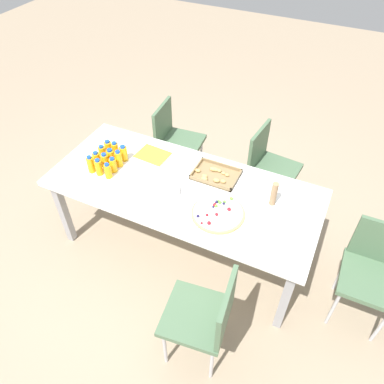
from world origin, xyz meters
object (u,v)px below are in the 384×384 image
party_table (183,192)px  fruit_pizza (218,213)px  napkin_stack (263,244)px  juice_bottle_11 (124,153)px  chair_far_left (174,137)px  juice_bottle_2 (108,171)px  snack_tray (215,175)px  juice_bottle_7 (111,156)px  juice_bottle_8 (119,159)px  juice_bottle_1 (99,167)px  paper_folder (153,155)px  juice_bottle_0 (91,165)px  juice_bottle_4 (105,162)px  juice_bottle_10 (115,150)px  plate_stack (166,190)px  juice_bottle_5 (113,165)px  cardboard_tube (274,194)px  juice_bottle_6 (103,153)px  juice_bottle_3 (97,160)px  chair_near_right (206,315)px  chair_far_right (268,163)px  chair_end (374,268)px

party_table → fruit_pizza: size_ratio=5.51×
napkin_stack → juice_bottle_11: bearing=164.3°
party_table → chair_far_left: bearing=121.9°
juice_bottle_2 → snack_tray: (0.74, 0.37, -0.05)m
juice_bottle_7 → juice_bottle_8: bearing=-2.2°
party_table → juice_bottle_1: bearing=-166.6°
juice_bottle_8 → paper_folder: 0.29m
juice_bottle_0 → fruit_pizza: 1.07m
chair_far_left → juice_bottle_4: bearing=-14.2°
napkin_stack → paper_folder: (-1.11, 0.51, -0.01)m
juice_bottle_11 → juice_bottle_10: bearing=-178.2°
plate_stack → napkin_stack: size_ratio=1.42×
juice_bottle_8 → juice_bottle_5: bearing=-91.0°
plate_stack → chair_far_left: bearing=114.3°
napkin_stack → cardboard_tube: cardboard_tube is taller
juice_bottle_6 → juice_bottle_1: bearing=-64.4°
juice_bottle_3 → juice_bottle_11: (0.15, 0.16, 0.00)m
juice_bottle_4 → juice_bottle_5: size_ratio=1.10×
plate_stack → juice_bottle_11: bearing=158.5°
juice_bottle_1 → juice_bottle_7: 0.16m
juice_bottle_5 → plate_stack: bearing=-4.2°
paper_folder → juice_bottle_1: bearing=-123.6°
juice_bottle_7 → paper_folder: (0.25, 0.22, -0.06)m
party_table → juice_bottle_8: size_ratio=14.42×
juice_bottle_0 → snack_tray: juice_bottle_0 is taller
chair_near_right → chair_far_right: (-0.09, 1.58, 0.00)m
juice_bottle_11 → fruit_pizza: 0.95m
juice_bottle_6 → fruit_pizza: bearing=-8.2°
juice_bottle_3 → juice_bottle_10: bearing=65.2°
juice_bottle_5 → plate_stack: size_ratio=0.62×
juice_bottle_5 → fruit_pizza: size_ratio=0.35×
chair_far_left → chair_far_right: same height
chair_far_left → juice_bottle_2: bearing=-8.7°
chair_end → chair_far_right: size_ratio=1.00×
party_table → chair_end: 1.45m
plate_stack → juice_bottle_4: bearing=176.1°
fruit_pizza → snack_tray: bearing=115.9°
chair_far_right → juice_bottle_0: juice_bottle_0 is taller
juice_bottle_7 → snack_tray: bearing=14.1°
party_table → juice_bottle_2: (-0.56, -0.15, 0.13)m
juice_bottle_3 → juice_bottle_6: 0.08m
juice_bottle_1 → juice_bottle_5: size_ratio=1.10×
juice_bottle_2 → juice_bottle_6: (-0.16, 0.16, 0.01)m
juice_bottle_4 → plate_stack: size_ratio=0.68×
juice_bottle_0 → napkin_stack: (1.44, -0.13, -0.06)m
juice_bottle_0 → chair_near_right: bearing=-26.0°
plate_stack → napkin_stack: (0.80, -0.17, -0.01)m
chair_near_right → juice_bottle_5: bearing=51.0°
juice_bottle_2 → paper_folder: juice_bottle_2 is taller
chair_near_right → juice_bottle_1: size_ratio=5.78×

